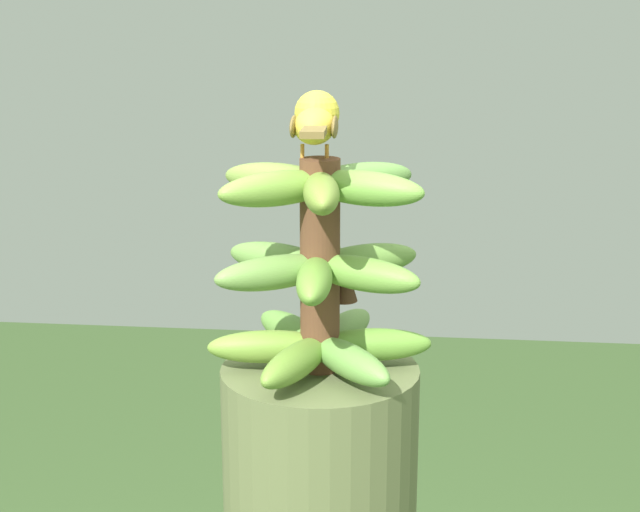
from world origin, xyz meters
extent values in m
cylinder|color=brown|center=(0.00, 0.00, 1.49)|extent=(0.05, 0.05, 0.27)
ellipsoid|color=olive|center=(-0.02, -0.06, 1.38)|extent=(0.10, 0.16, 0.04)
ellipsoid|color=#669744|center=(0.04, -0.05, 1.38)|extent=(0.13, 0.15, 0.04)
ellipsoid|color=#629634|center=(0.06, 0.01, 1.38)|extent=(0.16, 0.07, 0.04)
ellipsoid|color=#668E45|center=(0.02, 0.06, 1.38)|extent=(0.10, 0.16, 0.04)
ellipsoid|color=#60913D|center=(-0.04, 0.05, 1.38)|extent=(0.13, 0.15, 0.04)
ellipsoid|color=olive|center=(-0.06, -0.01, 1.38)|extent=(0.16, 0.07, 0.04)
ellipsoid|color=#628C3F|center=(-0.06, 0.03, 1.49)|extent=(0.16, 0.11, 0.04)
ellipsoid|color=#689143|center=(-0.05, -0.03, 1.49)|extent=(0.15, 0.12, 0.04)
ellipsoid|color=olive|center=(0.00, -0.06, 1.49)|extent=(0.05, 0.16, 0.04)
ellipsoid|color=olive|center=(0.06, -0.03, 1.49)|extent=(0.16, 0.11, 0.04)
ellipsoid|color=olive|center=(0.05, 0.03, 1.49)|extent=(0.15, 0.12, 0.04)
ellipsoid|color=#6A9845|center=(0.00, 0.06, 1.49)|extent=(0.05, 0.16, 0.04)
ellipsoid|color=#679B3C|center=(0.05, -0.02, 1.59)|extent=(0.16, 0.10, 0.04)
ellipsoid|color=#5D8C40|center=(0.05, 0.04, 1.59)|extent=(0.15, 0.13, 0.04)
ellipsoid|color=olive|center=(-0.01, 0.06, 1.59)|extent=(0.06, 0.16, 0.04)
ellipsoid|color=olive|center=(-0.05, 0.02, 1.59)|extent=(0.16, 0.10, 0.04)
ellipsoid|color=olive|center=(-0.05, -0.04, 1.59)|extent=(0.15, 0.13, 0.04)
ellipsoid|color=olive|center=(0.01, -0.06, 1.59)|extent=(0.06, 0.16, 0.04)
cone|color=#4C2D1E|center=(0.03, 0.02, 1.47)|extent=(0.04, 0.04, 0.06)
cylinder|color=#C68933|center=(0.01, 0.01, 1.63)|extent=(0.01, 0.01, 0.02)
cylinder|color=#C68933|center=(-0.02, 0.01, 1.63)|extent=(0.00, 0.01, 0.02)
ellipsoid|color=gold|center=(-0.01, 0.01, 1.66)|extent=(0.05, 0.10, 0.04)
ellipsoid|color=brown|center=(0.02, 0.00, 1.66)|extent=(0.01, 0.07, 0.03)
ellipsoid|color=brown|center=(-0.03, 0.00, 1.66)|extent=(0.01, 0.07, 0.03)
cube|color=brown|center=(0.00, -0.07, 1.67)|extent=(0.03, 0.06, 0.01)
sphere|color=gold|center=(-0.01, 0.05, 1.67)|extent=(0.06, 0.06, 0.06)
sphere|color=black|center=(-0.03, 0.06, 1.68)|extent=(0.01, 0.01, 0.01)
cone|color=orange|center=(-0.01, 0.09, 1.67)|extent=(0.02, 0.03, 0.02)
camera|label=1|loc=(0.12, -1.14, 1.80)|focal=53.65mm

